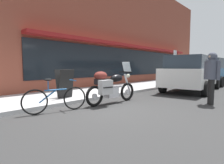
# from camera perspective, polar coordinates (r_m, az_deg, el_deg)

# --- Properties ---
(ground_plane) EXTENTS (80.00, 80.00, 0.00)m
(ground_plane) POSITION_cam_1_polar(r_m,az_deg,el_deg) (5.38, -2.31, -8.40)
(ground_plane) COLOR #323232
(storefront_building) EXTENTS (21.65, 0.90, 7.63)m
(storefront_building) POSITION_cam_1_polar(r_m,az_deg,el_deg) (13.42, 6.07, 15.48)
(storefront_building) COLOR brown
(storefront_building) RESTS_ON ground_plane
(sidewalk_curb) EXTENTS (30.00, 2.92, 0.12)m
(sidewalk_curb) POSITION_cam_1_polar(r_m,az_deg,el_deg) (14.23, 16.48, -0.12)
(sidewalk_curb) COLOR #B4B4B4
(sidewalk_curb) RESTS_ON ground_plane
(touring_motorcycle) EXTENTS (2.15, 0.62, 1.41)m
(touring_motorcycle) POSITION_cam_1_polar(r_m,az_deg,el_deg) (5.93, -0.61, -1.20)
(touring_motorcycle) COLOR black
(touring_motorcycle) RESTS_ON ground_plane
(parked_bicycle) EXTENTS (1.70, 0.57, 0.92)m
(parked_bicycle) POSITION_cam_1_polar(r_m,az_deg,el_deg) (5.14, -17.40, -5.09)
(parked_bicycle) COLOR black
(parked_bicycle) RESTS_ON ground_plane
(parked_minivan) EXTENTS (5.01, 2.41, 1.75)m
(parked_minivan) POSITION_cam_1_polar(r_m,az_deg,el_deg) (10.07, 24.00, 2.68)
(parked_minivan) COLOR silver
(parked_minivan) RESTS_ON ground_plane
(pedestrian_walking) EXTENTS (0.50, 0.52, 1.70)m
(pedestrian_walking) POSITION_cam_1_polar(r_m,az_deg,el_deg) (6.66, 29.03, 2.78)
(pedestrian_walking) COLOR black
(pedestrian_walking) RESTS_ON ground_plane
(sandwich_board_sign) EXTENTS (0.55, 0.43, 1.01)m
(sandwich_board_sign) POSITION_cam_1_polar(r_m,az_deg,el_deg) (6.68, -14.73, -0.48)
(sandwich_board_sign) COLOR black
(sandwich_board_sign) RESTS_ON sidewalk_curb
(parking_sign_pole) EXTENTS (0.44, 0.07, 2.26)m
(parking_sign_pole) POSITION_cam_1_polar(r_m,az_deg,el_deg) (12.83, 19.21, 5.58)
(parking_sign_pole) COLOR #59595B
(parking_sign_pole) RESTS_ON sidewalk_curb
(parked_car_down_block) EXTENTS (4.67, 2.30, 1.79)m
(parked_car_down_block) POSITION_cam_1_polar(r_m,az_deg,el_deg) (14.32, 29.10, 3.05)
(parked_car_down_block) COLOR #1E598C
(parked_car_down_block) RESTS_ON ground_plane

